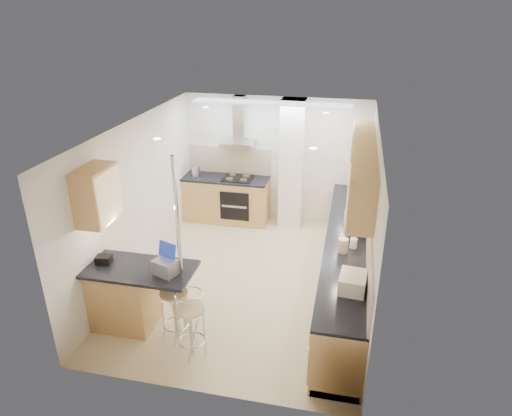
% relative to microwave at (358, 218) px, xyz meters
% --- Properties ---
extents(ground, '(4.80, 4.80, 0.00)m').
position_rel_microwave_xyz_m(ground, '(-1.64, -0.41, -1.07)').
color(ground, beige).
rests_on(ground, ground).
extents(room_shell, '(3.64, 4.84, 2.51)m').
position_rel_microwave_xyz_m(room_shell, '(-1.31, -0.03, 0.48)').
color(room_shell, silver).
rests_on(room_shell, ground).
extents(right_counter, '(0.63, 4.40, 0.92)m').
position_rel_microwave_xyz_m(right_counter, '(-0.14, -0.41, -0.61)').
color(right_counter, tan).
rests_on(right_counter, ground).
extents(back_counter, '(1.70, 0.63, 0.92)m').
position_rel_microwave_xyz_m(back_counter, '(-2.59, 1.69, -0.61)').
color(back_counter, tan).
rests_on(back_counter, ground).
extents(peninsula, '(1.47, 0.72, 0.94)m').
position_rel_microwave_xyz_m(peninsula, '(-2.76, -1.86, -0.59)').
color(peninsula, tan).
rests_on(peninsula, ground).
extents(microwave, '(0.37, 0.53, 0.29)m').
position_rel_microwave_xyz_m(microwave, '(0.00, 0.00, 0.00)').
color(microwave, silver).
rests_on(microwave, right_counter).
extents(laptop, '(0.34, 0.30, 0.20)m').
position_rel_microwave_xyz_m(laptop, '(-2.35, -1.92, -0.03)').
color(laptop, '#A9ACB1').
rests_on(laptop, peninsula).
extents(bag, '(0.22, 0.17, 0.11)m').
position_rel_microwave_xyz_m(bag, '(-3.25, -1.84, -0.07)').
color(bag, black).
rests_on(bag, peninsula).
extents(bar_stool_near, '(0.47, 0.47, 0.93)m').
position_rel_microwave_xyz_m(bar_stool_near, '(-2.25, -1.97, -0.60)').
color(bar_stool_near, tan).
rests_on(bar_stool_near, ground).
extents(bar_stool_end, '(0.48, 0.48, 0.92)m').
position_rel_microwave_xyz_m(bar_stool_end, '(-1.94, -2.23, -0.61)').
color(bar_stool_end, tan).
rests_on(bar_stool_end, ground).
extents(jar_a, '(0.14, 0.14, 0.16)m').
position_rel_microwave_xyz_m(jar_a, '(-0.15, 0.12, -0.06)').
color(jar_a, silver).
rests_on(jar_a, right_counter).
extents(jar_b, '(0.13, 0.13, 0.15)m').
position_rel_microwave_xyz_m(jar_b, '(-0.16, 0.25, -0.07)').
color(jar_b, silver).
rests_on(jar_b, right_counter).
extents(jar_c, '(0.17, 0.17, 0.20)m').
position_rel_microwave_xyz_m(jar_c, '(-0.19, -0.84, -0.04)').
color(jar_c, '#B0A98C').
rests_on(jar_c, right_counter).
extents(jar_d, '(0.13, 0.13, 0.14)m').
position_rel_microwave_xyz_m(jar_d, '(-0.05, -0.68, -0.08)').
color(jar_d, silver).
rests_on(jar_d, right_counter).
extents(bread_bin, '(0.34, 0.41, 0.21)m').
position_rel_microwave_xyz_m(bread_bin, '(-0.04, -1.74, -0.04)').
color(bread_bin, silver).
rests_on(bread_bin, right_counter).
extents(kettle, '(0.16, 0.16, 0.23)m').
position_rel_microwave_xyz_m(kettle, '(-3.17, 1.58, -0.03)').
color(kettle, '#AFB1B4').
rests_on(kettle, back_counter).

